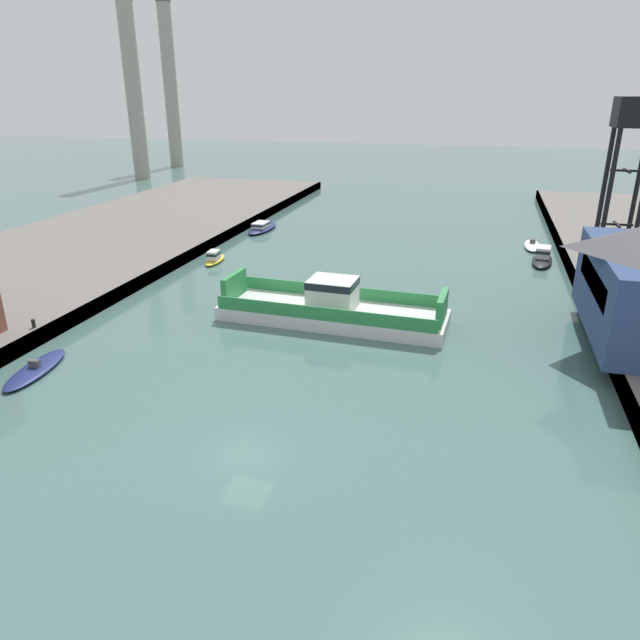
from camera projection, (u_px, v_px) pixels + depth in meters
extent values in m
plane|color=#476B66|center=(245.00, 454.00, 31.09)|extent=(400.00, 400.00, 0.00)
cube|color=#4C4742|center=(120.00, 294.00, 53.90)|extent=(0.30, 140.00, 1.26)
cube|color=#4C4742|center=(602.00, 341.00, 43.73)|extent=(0.30, 140.00, 1.26)
cube|color=silver|center=(332.00, 315.00, 49.03)|extent=(19.27, 6.71, 1.10)
cube|color=#2D8947|center=(342.00, 292.00, 51.17)|extent=(18.25, 0.94, 1.10)
cube|color=#2D8947|center=(322.00, 314.00, 46.08)|extent=(18.25, 0.94, 1.10)
cube|color=silver|center=(333.00, 294.00, 48.35)|extent=(3.95, 3.39, 2.59)
cube|color=black|center=(333.00, 283.00, 48.01)|extent=(3.99, 3.43, 0.60)
cube|color=#2D8947|center=(442.00, 308.00, 45.84)|extent=(0.68, 4.12, 2.20)
cube|color=#2D8947|center=(234.00, 286.00, 51.01)|extent=(0.68, 4.12, 2.20)
ellipsoid|color=yellow|center=(215.00, 260.00, 66.20)|extent=(1.98, 4.96, 0.42)
cube|color=silver|center=(214.00, 255.00, 65.61)|extent=(1.22, 1.79, 0.98)
cube|color=black|center=(214.00, 254.00, 65.56)|extent=(1.26, 1.84, 0.29)
ellipsoid|color=navy|center=(36.00, 369.00, 40.15)|extent=(2.93, 6.91, 0.41)
cube|color=#4C4C51|center=(34.00, 363.00, 39.98)|extent=(0.76, 0.49, 0.50)
ellipsoid|color=navy|center=(263.00, 228.00, 81.21)|extent=(2.83, 7.92, 0.57)
cube|color=silver|center=(261.00, 225.00, 80.46)|extent=(1.86, 2.81, 0.70)
cube|color=black|center=(261.00, 224.00, 80.43)|extent=(1.91, 2.89, 0.21)
ellipsoid|color=black|center=(542.00, 260.00, 65.80)|extent=(2.95, 7.09, 0.57)
cube|color=silver|center=(543.00, 252.00, 65.93)|extent=(1.78, 2.57, 1.18)
cube|color=black|center=(543.00, 251.00, 65.87)|extent=(1.83, 2.64, 0.35)
ellipsoid|color=white|center=(532.00, 245.00, 72.27)|extent=(2.03, 6.25, 0.54)
cube|color=#4C4C51|center=(533.00, 241.00, 72.08)|extent=(0.66, 0.42, 0.50)
cube|color=black|center=(593.00, 280.00, 43.03)|extent=(0.08, 11.00, 1.73)
cylinder|color=black|center=(602.00, 200.00, 57.26)|extent=(0.44, 0.44, 13.75)
cylinder|color=black|center=(634.00, 201.00, 56.54)|extent=(0.44, 0.44, 13.75)
cylinder|color=black|center=(607.00, 205.00, 54.66)|extent=(0.44, 0.44, 13.75)
cube|color=black|center=(617.00, 224.00, 56.35)|extent=(2.90, 0.20, 0.20)
cube|color=black|center=(617.00, 224.00, 56.35)|extent=(0.20, 2.90, 0.20)
cube|color=black|center=(627.00, 171.00, 54.50)|extent=(2.90, 0.20, 0.20)
cube|color=black|center=(627.00, 171.00, 54.50)|extent=(0.20, 2.90, 0.20)
cube|color=black|center=(638.00, 112.00, 52.61)|extent=(3.77, 3.77, 2.65)
cylinder|color=black|center=(34.00, 324.00, 44.37)|extent=(0.28, 0.28, 0.55)
sphere|color=black|center=(33.00, 321.00, 44.27)|extent=(0.32, 0.32, 0.32)
cylinder|color=#9E998E|center=(133.00, 89.00, 123.33)|extent=(3.36, 3.36, 37.27)
cylinder|color=#9E998E|center=(170.00, 83.00, 144.30)|extent=(3.29, 3.29, 39.93)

